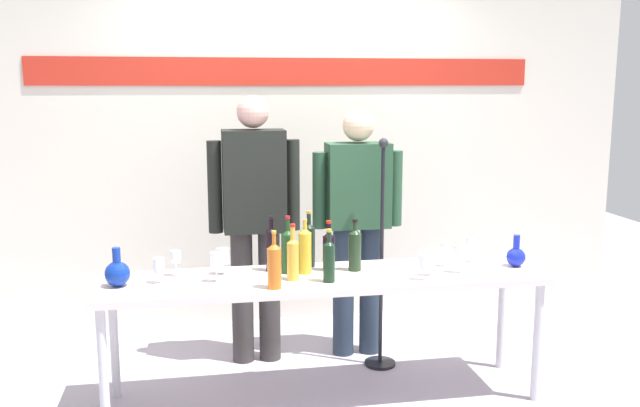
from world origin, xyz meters
name	(u,v)px	position (x,y,z in m)	size (l,w,h in m)	color
ground_plane	(325,398)	(0.00, 0.00, 0.00)	(10.00, 10.00, 0.00)	#A59DAC
back_wall	(289,124)	(0.00, 1.46, 1.50)	(5.28, 0.11, 3.00)	silver
display_table	(325,286)	(0.00, 0.00, 0.68)	(2.50, 0.57, 0.74)	silver
decanter_blue_left	(117,273)	(-1.12, -0.01, 0.81)	(0.14, 0.14, 0.21)	navy
decanter_blue_right	(516,256)	(1.14, -0.01, 0.80)	(0.11, 0.11, 0.19)	#1726B8
presenter_left	(255,213)	(-0.34, 0.63, 0.98)	(0.58, 0.22, 1.73)	#343130
presenter_right	(357,217)	(0.34, 0.63, 0.94)	(0.60, 0.22, 1.64)	#243040
wine_bottle_0	(288,250)	(-0.20, 0.09, 0.87)	(0.07, 0.07, 0.33)	#193F1B
wine_bottle_1	(309,243)	(-0.06, 0.21, 0.87)	(0.07, 0.07, 0.33)	black
wine_bottle_2	(329,260)	(0.00, -0.13, 0.86)	(0.06, 0.06, 0.29)	black
wine_bottle_3	(355,248)	(0.19, 0.07, 0.87)	(0.07, 0.07, 0.30)	#1D321D
wine_bottle_4	(305,250)	(-0.10, 0.06, 0.87)	(0.07, 0.07, 0.31)	gold
wine_bottle_5	(272,248)	(-0.28, 0.15, 0.87)	(0.07, 0.07, 0.32)	black
wine_bottle_6	(293,257)	(-0.19, -0.05, 0.86)	(0.07, 0.07, 0.31)	gold
wine_bottle_7	(274,264)	(-0.31, -0.19, 0.87)	(0.08, 0.08, 0.31)	#CF651D
wine_bottle_8	(329,250)	(0.04, 0.10, 0.86)	(0.07, 0.07, 0.29)	black
wine_glass_left_0	(159,266)	(-0.91, 0.01, 0.83)	(0.06, 0.06, 0.14)	white
wine_glass_left_1	(176,258)	(-0.82, 0.13, 0.84)	(0.06, 0.06, 0.15)	white
wine_glass_left_2	(216,261)	(-0.60, -0.02, 0.85)	(0.07, 0.07, 0.16)	white
wine_glass_left_3	(223,256)	(-0.56, 0.12, 0.84)	(0.07, 0.07, 0.15)	white
wine_glass_right_0	(472,244)	(0.93, 0.14, 0.84)	(0.07, 0.07, 0.15)	white
wine_glass_right_1	(430,259)	(0.58, -0.11, 0.83)	(0.07, 0.07, 0.14)	white
wine_glass_right_2	(460,254)	(0.77, -0.09, 0.85)	(0.07, 0.07, 0.16)	white
wine_glass_right_3	(446,250)	(0.74, 0.06, 0.84)	(0.06, 0.06, 0.14)	white
wine_glass_right_4	(423,262)	(0.51, -0.19, 0.84)	(0.06, 0.06, 0.15)	white
microphone_stand	(381,292)	(0.44, 0.40, 0.49)	(0.20, 0.20, 1.47)	black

